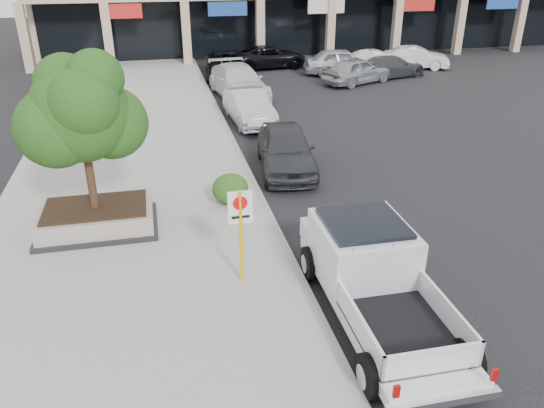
# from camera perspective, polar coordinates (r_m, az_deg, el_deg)

# --- Properties ---
(ground) EXTENTS (120.00, 120.00, 0.00)m
(ground) POSITION_cam_1_polar(r_m,az_deg,el_deg) (12.89, 10.23, -8.30)
(ground) COLOR black
(ground) RESTS_ON ground
(sidewalk) EXTENTS (8.00, 52.00, 0.15)m
(sidewalk) POSITION_cam_1_polar(r_m,az_deg,el_deg) (17.27, -14.86, 0.72)
(sidewalk) COLOR gray
(sidewalk) RESTS_ON ground
(curb) EXTENTS (0.20, 52.00, 0.15)m
(curb) POSITION_cam_1_polar(r_m,az_deg,el_deg) (17.50, -1.89, 1.95)
(curb) COLOR gray
(curb) RESTS_ON ground
(planter) EXTENTS (3.20, 2.20, 0.68)m
(planter) POSITION_cam_1_polar(r_m,az_deg,el_deg) (15.32, -18.31, -1.41)
(planter) COLOR black
(planter) RESTS_ON sidewalk
(planter_tree) EXTENTS (2.90, 2.55, 4.00)m
(planter_tree) POSITION_cam_1_polar(r_m,az_deg,el_deg) (14.42, -19.35, 9.38)
(planter_tree) COLOR black
(planter_tree) RESTS_ON planter
(no_parking_sign) EXTENTS (0.55, 0.09, 2.30)m
(no_parking_sign) POSITION_cam_1_polar(r_m,az_deg,el_deg) (11.74, -3.39, -2.21)
(no_parking_sign) COLOR #F0AF0C
(no_parking_sign) RESTS_ON sidewalk
(hedge) EXTENTS (1.10, 0.99, 0.93)m
(hedge) POSITION_cam_1_polar(r_m,az_deg,el_deg) (15.99, -4.50, 1.63)
(hedge) COLOR #1A4213
(hedge) RESTS_ON sidewalk
(pickup_truck) EXTENTS (2.21, 5.84, 1.83)m
(pickup_truck) POSITION_cam_1_polar(r_m,az_deg,el_deg) (11.25, 11.50, -8.36)
(pickup_truck) COLOR silver
(pickup_truck) RESTS_ON ground
(curb_car_a) EXTENTS (2.41, 4.78, 1.56)m
(curb_car_a) POSITION_cam_1_polar(r_m,az_deg,el_deg) (18.74, 1.50, 5.93)
(curb_car_a) COLOR #2D2F32
(curb_car_a) RESTS_ON ground
(curb_car_b) EXTENTS (1.84, 4.56, 1.47)m
(curb_car_b) POSITION_cam_1_polar(r_m,az_deg,el_deg) (24.20, -2.49, 10.39)
(curb_car_b) COLOR #ABAFB3
(curb_car_b) RESTS_ON ground
(curb_car_c) EXTENTS (2.87, 5.86, 1.64)m
(curb_car_c) POSITION_cam_1_polar(r_m,az_deg,el_deg) (28.72, -3.62, 12.99)
(curb_car_c) COLOR silver
(curb_car_c) RESTS_ON ground
(curb_car_d) EXTENTS (3.06, 5.66, 1.51)m
(curb_car_d) POSITION_cam_1_polar(r_m,az_deg,el_deg) (33.61, -4.96, 14.70)
(curb_car_d) COLOR black
(curb_car_d) RESTS_ON ground
(lot_car_a) EXTENTS (4.78, 3.46, 1.51)m
(lot_car_a) POSITION_cam_1_polar(r_m,az_deg,el_deg) (32.16, 9.13, 13.98)
(lot_car_a) COLOR #999CA0
(lot_car_a) RESTS_ON ground
(lot_car_b) EXTENTS (4.59, 1.91, 1.48)m
(lot_car_b) POSITION_cam_1_polar(r_m,az_deg,el_deg) (34.82, 11.42, 14.66)
(lot_car_b) COLOR silver
(lot_car_b) RESTS_ON ground
(lot_car_c) EXTENTS (4.90, 3.06, 1.32)m
(lot_car_c) POSITION_cam_1_polar(r_m,az_deg,el_deg) (34.26, 12.70, 14.24)
(lot_car_c) COLOR #333539
(lot_car_c) RESTS_ON ground
(lot_car_d) EXTENTS (5.41, 2.99, 1.43)m
(lot_car_d) POSITION_cam_1_polar(r_m,az_deg,el_deg) (36.30, -0.32, 15.55)
(lot_car_d) COLOR black
(lot_car_d) RESTS_ON ground
(lot_car_e) EXTENTS (5.00, 2.58, 1.63)m
(lot_car_e) POSITION_cam_1_polar(r_m,az_deg,el_deg) (34.42, 7.56, 14.94)
(lot_car_e) COLOR #AEB1B6
(lot_car_e) RESTS_ON ground
(lot_car_f) EXTENTS (4.45, 3.05, 1.39)m
(lot_car_f) POSITION_cam_1_polar(r_m,az_deg,el_deg) (37.37, 15.23, 14.95)
(lot_car_f) COLOR silver
(lot_car_f) RESTS_ON ground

